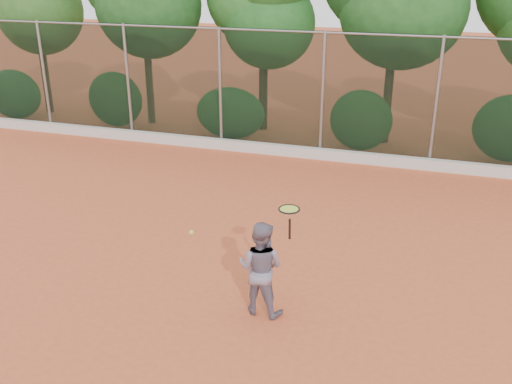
% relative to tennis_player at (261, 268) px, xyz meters
% --- Properties ---
extents(ground, '(80.00, 80.00, 0.00)m').
position_rel_tennis_player_xyz_m(ground, '(-0.67, 0.88, -0.78)').
color(ground, '#CD5730').
rests_on(ground, ground).
extents(concrete_curb, '(24.00, 0.20, 0.30)m').
position_rel_tennis_player_xyz_m(concrete_curb, '(-0.67, 7.70, -0.63)').
color(concrete_curb, beige).
rests_on(concrete_curb, ground).
extents(tennis_player, '(0.81, 0.66, 1.56)m').
position_rel_tennis_player_xyz_m(tennis_player, '(0.00, 0.00, 0.00)').
color(tennis_player, slate).
rests_on(tennis_player, ground).
extents(chainlink_fence, '(24.09, 0.09, 3.50)m').
position_rel_tennis_player_xyz_m(chainlink_fence, '(-0.67, 7.88, 1.08)').
color(chainlink_fence, black).
rests_on(chainlink_fence, ground).
extents(tennis_racket, '(0.39, 0.39, 0.53)m').
position_rel_tennis_player_xyz_m(tennis_racket, '(0.45, -0.05, 1.05)').
color(tennis_racket, black).
rests_on(tennis_racket, ground).
extents(tennis_ball_in_flight, '(0.07, 0.07, 0.07)m').
position_rel_tennis_player_xyz_m(tennis_ball_in_flight, '(-1.12, -0.07, 0.49)').
color(tennis_ball_in_flight, yellow).
rests_on(tennis_ball_in_flight, ground).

